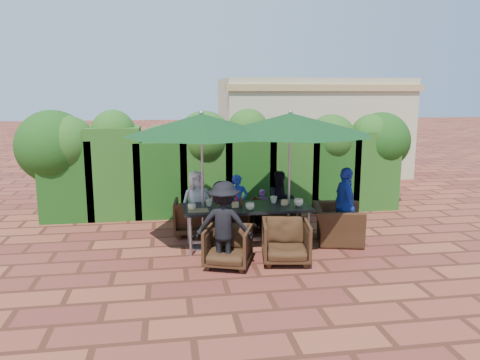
{
  "coord_description": "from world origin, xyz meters",
  "views": [
    {
      "loc": [
        -1.35,
        -8.27,
        2.78
      ],
      "look_at": [
        0.02,
        0.4,
        1.12
      ],
      "focal_mm": 35.0,
      "sensor_mm": 36.0,
      "label": 1
    }
  ],
  "objects": [
    {
      "name": "sauce_bottle",
      "position": [
        -0.05,
        -0.17,
        0.83
      ],
      "size": [
        0.04,
        0.04,
        0.17
      ],
      "primitive_type": "cylinder",
      "color": "#4C230C",
      "rests_on": "dining_table"
    },
    {
      "name": "chair_far_mid",
      "position": [
        -0.02,
        0.84,
        0.36
      ],
      "size": [
        0.85,
        0.82,
        0.71
      ],
      "primitive_type": "imported",
      "rotation": [
        0.0,
        0.0,
        2.84
      ],
      "color": "black",
      "rests_on": "ground"
    },
    {
      "name": "adult_far_mid",
      "position": [
        0.03,
        0.78,
        0.57
      ],
      "size": [
        0.45,
        0.38,
        1.15
      ],
      "primitive_type": "imported",
      "rotation": [
        0.0,
        0.0,
        0.11
      ],
      "color": "#203DAF",
      "rests_on": "ground"
    },
    {
      "name": "child_right",
      "position": [
        0.57,
        0.85,
        0.41
      ],
      "size": [
        0.31,
        0.25,
        0.82
      ],
      "primitive_type": "imported",
      "rotation": [
        0.0,
        0.0,
        0.05
      ],
      "color": "#91499E",
      "rests_on": "ground"
    },
    {
      "name": "chair_end_right",
      "position": [
        1.77,
        -0.18,
        0.45
      ],
      "size": [
        0.91,
        1.17,
        0.91
      ],
      "primitive_type": "imported",
      "rotation": [
        0.0,
        0.0,
        1.32
      ],
      "color": "black",
      "rests_on": "ground"
    },
    {
      "name": "ketchup_bottle",
      "position": [
        -0.13,
        -0.13,
        0.83
      ],
      "size": [
        0.04,
        0.04,
        0.17
      ],
      "primitive_type": "cylinder",
      "color": "#B20C0A",
      "rests_on": "dining_table"
    },
    {
      "name": "pedestrian_b",
      "position": [
        2.33,
        4.52,
        0.91
      ],
      "size": [
        0.97,
        0.72,
        1.82
      ],
      "primitive_type": "imported",
      "rotation": [
        0.0,
        0.0,
        2.91
      ],
      "color": "#E04F77",
      "rests_on": "ground"
    },
    {
      "name": "building",
      "position": [
        3.5,
        6.99,
        1.61
      ],
      "size": [
        6.2,
        3.08,
        3.2
      ],
      "color": "#C0B58E",
      "rests_on": "ground"
    },
    {
      "name": "dining_table",
      "position": [
        0.05,
        -0.21,
        0.67
      ],
      "size": [
        2.28,
        0.9,
        0.75
      ],
      "color": "black",
      "rests_on": "ground"
    },
    {
      "name": "chair_near_right",
      "position": [
        0.54,
        -1.11,
        0.39
      ],
      "size": [
        0.86,
        0.82,
        0.78
      ],
      "primitive_type": "imported",
      "rotation": [
        0.0,
        0.0,
        -0.16
      ],
      "color": "black",
      "rests_on": "ground"
    },
    {
      "name": "cup_c",
      "position": [
        0.06,
        -0.46,
        0.81
      ],
      "size": [
        0.16,
        0.16,
        0.12
      ],
      "primitive_type": "imported",
      "color": "beige",
      "rests_on": "dining_table"
    },
    {
      "name": "umbrella_right",
      "position": [
        0.84,
        -0.15,
        2.21
      ],
      "size": [
        2.99,
        2.99,
        2.46
      ],
      "color": "gray",
      "rests_on": "ground"
    },
    {
      "name": "cup_b",
      "position": [
        -0.63,
        -0.1,
        0.81
      ],
      "size": [
        0.13,
        0.13,
        0.13
      ],
      "primitive_type": "imported",
      "color": "beige",
      "rests_on": "dining_table"
    },
    {
      "name": "chair_near_left",
      "position": [
        -0.42,
        -1.15,
        0.36
      ],
      "size": [
        0.88,
        0.86,
        0.73
      ],
      "primitive_type": "imported",
      "rotation": [
        0.0,
        0.0,
        -0.34
      ],
      "color": "black",
      "rests_on": "ground"
    },
    {
      "name": "number_block_left",
      "position": [
        -0.17,
        -0.26,
        0.8
      ],
      "size": [
        0.12,
        0.06,
        0.1
      ],
      "primitive_type": "cube",
      "color": "tan",
      "rests_on": "dining_table"
    },
    {
      "name": "adult_far_right",
      "position": [
        0.89,
        0.68,
        0.61
      ],
      "size": [
        0.61,
        0.4,
        1.22
      ],
      "primitive_type": "imported",
      "rotation": [
        0.0,
        0.0,
        0.08
      ],
      "color": "black",
      "rests_on": "ground"
    },
    {
      "name": "hedge_wall",
      "position": [
        -0.22,
        2.32,
        1.31
      ],
      "size": [
        9.1,
        1.6,
        2.41
      ],
      "color": "#13380F",
      "rests_on": "ground"
    },
    {
      "name": "adult_end_right",
      "position": [
        1.88,
        -0.27,
        0.71
      ],
      "size": [
        0.44,
        0.84,
        1.42
      ],
      "primitive_type": "imported",
      "rotation": [
        0.0,
        0.0,
        1.55
      ],
      "color": "#203DAF",
      "rests_on": "ground"
    },
    {
      "name": "child_left",
      "position": [
        -0.41,
        0.82,
        0.44
      ],
      "size": [
        0.34,
        0.28,
        0.88
      ],
      "primitive_type": "imported",
      "rotation": [
        0.0,
        0.0,
        0.08
      ],
      "color": "#E04F77",
      "rests_on": "ground"
    },
    {
      "name": "cup_e",
      "position": [
        0.97,
        -0.34,
        0.82
      ],
      "size": [
        0.17,
        0.17,
        0.14
      ],
      "primitive_type": "imported",
      "color": "beige",
      "rests_on": "dining_table"
    },
    {
      "name": "ground",
      "position": [
        0.0,
        0.0,
        0.0
      ],
      "size": [
        80.0,
        80.0,
        0.0
      ],
      "primitive_type": "plane",
      "color": "brown",
      "rests_on": "ground"
    },
    {
      "name": "cup_d",
      "position": [
        0.58,
        -0.04,
        0.81
      ],
      "size": [
        0.13,
        0.13,
        0.13
      ],
      "primitive_type": "imported",
      "color": "beige",
      "rests_on": "dining_table"
    },
    {
      "name": "adult_near_left",
      "position": [
        -0.49,
        -1.16,
        0.7
      ],
      "size": [
        0.97,
        0.62,
        1.41
      ],
      "primitive_type": "imported",
      "rotation": [
        0.0,
        0.0,
        2.9
      ],
      "color": "black",
      "rests_on": "ground"
    },
    {
      "name": "pedestrian_c",
      "position": [
        3.24,
        4.25,
        0.96
      ],
      "size": [
        1.32,
        1.18,
        1.92
      ],
      "primitive_type": "imported",
      "rotation": [
        0.0,
        0.0,
        2.5
      ],
      "color": "#95949C",
      "rests_on": "ground"
    },
    {
      "name": "pedestrian_a",
      "position": [
        1.71,
        4.06,
        0.79
      ],
      "size": [
        1.56,
        0.95,
        1.57
      ],
      "primitive_type": "imported",
      "rotation": [
        0.0,
        0.0,
        2.83
      ],
      "color": "#228034",
      "rests_on": "ground"
    },
    {
      "name": "adult_far_left",
      "position": [
        -0.8,
        0.67,
        0.64
      ],
      "size": [
        0.7,
        0.51,
        1.27
      ],
      "primitive_type": "imported",
      "rotation": [
        0.0,
        0.0,
        0.25
      ],
      "color": "silver",
      "rests_on": "ground"
    },
    {
      "name": "chair_far_left",
      "position": [
        -0.86,
        0.68,
        0.39
      ],
      "size": [
        0.82,
        0.77,
        0.77
      ],
      "primitive_type": "imported",
      "rotation": [
        0.0,
        0.0,
        3.05
      ],
      "color": "black",
      "rests_on": "ground"
    },
    {
      "name": "serving_tray",
      "position": [
        -0.84,
        -0.4,
        0.76
      ],
      "size": [
        0.35,
        0.25,
        0.02
      ],
      "primitive_type": "cube",
      "color": "olive",
      "rests_on": "dining_table"
    },
    {
      "name": "umbrella_left",
      "position": [
        -0.75,
        -0.18,
        2.21
      ],
      "size": [
        2.73,
        2.73,
        2.46
      ],
      "color": "gray",
      "rests_on": "ground"
    },
    {
      "name": "cup_a",
      "position": [
        -0.95,
        -0.31,
        0.81
      ],
      "size": [
        0.14,
        0.14,
        0.11
      ],
      "primitive_type": "imported",
      "color": "beige",
      "rests_on": "dining_table"
    },
    {
      "name": "number_block_right",
      "position": [
        0.74,
        -0.22,
        0.8
      ],
      "size": [
        0.12,
        0.06,
        0.1
      ],
      "primitive_type": "cube",
      "color": "tan",
      "rests_on": "dining_table"
    },
    {
      "name": "chair_far_right",
      "position": [
        0.83,
        0.73,
        0.37
      ],
      "size": [
        0.86,
        0.83,
        0.74
      ],
      "primitive_type": "imported",
      "rotation": [
        0.0,
        0.0,
        3.38
      ],
      "color": "black",
      "rests_on": "ground"
    }
  ]
}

